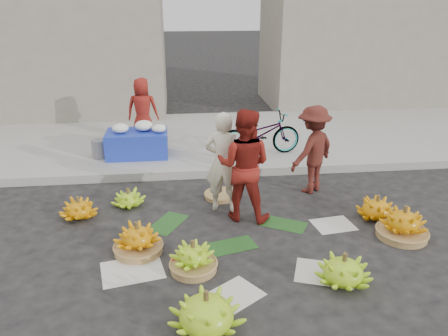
{
  "coord_description": "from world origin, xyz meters",
  "views": [
    {
      "loc": [
        -0.71,
        -4.99,
        2.95
      ],
      "look_at": [
        -0.08,
        0.76,
        0.7
      ],
      "focal_mm": 35.0,
      "sensor_mm": 36.0,
      "label": 1
    }
  ],
  "objects": [
    {
      "name": "banana_bunch_1",
      "position": [
        -0.59,
        -0.67,
        0.16
      ],
      "size": [
        0.57,
        0.57,
        0.39
      ],
      "rotation": [
        0.0,
        0.0,
        0.28
      ],
      "color": "olive",
      "rests_on": "ground"
    },
    {
      "name": "banana_bunch_5",
      "position": [
        2.08,
        0.34,
        0.16
      ],
      "size": [
        0.66,
        0.66,
        0.36
      ],
      "rotation": [
        0.0,
        0.0,
        0.17
      ],
      "color": "orange",
      "rests_on": "ground"
    },
    {
      "name": "newspaper_scatter",
      "position": [
        0.0,
        -0.8,
        0.0
      ],
      "size": [
        3.2,
        1.8,
        0.0
      ],
      "primitive_type": null,
      "color": "silver",
      "rests_on": "ground"
    },
    {
      "name": "building_left",
      "position": [
        -4.0,
        7.2,
        2.0
      ],
      "size": [
        6.0,
        3.0,
        4.0
      ],
      "primitive_type": "cube",
      "color": "gray",
      "rests_on": "sidewalk"
    },
    {
      "name": "flower_vendor",
      "position": [
        -1.42,
        4.09,
        0.79
      ],
      "size": [
        0.68,
        0.47,
        1.33
      ],
      "primitive_type": "imported",
      "rotation": [
        0.0,
        0.0,
        3.06
      ],
      "color": "maroon",
      "rests_on": "sidewalk"
    },
    {
      "name": "basket_spare",
      "position": [
        -0.06,
        1.28,
        0.03
      ],
      "size": [
        0.54,
        0.54,
        0.06
      ],
      "primitive_type": "cylinder",
      "rotation": [
        0.0,
        0.0,
        0.04
      ],
      "color": "olive",
      "rests_on": "ground"
    },
    {
      "name": "ground",
      "position": [
        0.0,
        0.0,
        0.0
      ],
      "size": [
        80.0,
        80.0,
        0.0
      ],
      "primitive_type": "plane",
      "color": "black",
      "rests_on": "ground"
    },
    {
      "name": "curb",
      "position": [
        0.0,
        2.2,
        0.07
      ],
      "size": [
        40.0,
        0.25,
        0.15
      ],
      "primitive_type": "cube",
      "color": "gray",
      "rests_on": "ground"
    },
    {
      "name": "flower_table",
      "position": [
        -1.48,
        3.1,
        0.4
      ],
      "size": [
        1.15,
        0.72,
        0.67
      ],
      "rotation": [
        0.0,
        0.0,
        -0.0
      ],
      "color": "#1A2EAA",
      "rests_on": "sidewalk"
    },
    {
      "name": "banana_bunch_0",
      "position": [
        -1.25,
        -0.21,
        0.18
      ],
      "size": [
        0.66,
        0.66,
        0.42
      ],
      "rotation": [
        0.0,
        0.0,
        0.35
      ],
      "color": "olive",
      "rests_on": "ground"
    },
    {
      "name": "man_striped",
      "position": [
        1.41,
        1.38,
        0.71
      ],
      "size": [
        1.05,
        0.97,
        1.42
      ],
      "primitive_type": "imported",
      "rotation": [
        0.0,
        0.0,
        3.78
      ],
      "color": "maroon",
      "rests_on": "ground"
    },
    {
      "name": "building_right",
      "position": [
        4.5,
        7.7,
        2.5
      ],
      "size": [
        5.0,
        3.0,
        5.0
      ],
      "primitive_type": "cube",
      "color": "gray",
      "rests_on": "sidewalk"
    },
    {
      "name": "banana_leaves",
      "position": [
        -0.1,
        0.2,
        0.0
      ],
      "size": [
        2.0,
        1.0,
        0.0
      ],
      "primitive_type": null,
      "color": "#194717",
      "rests_on": "ground"
    },
    {
      "name": "banana_bunch_7",
      "position": [
        -1.49,
        1.12,
        0.12
      ],
      "size": [
        0.55,
        0.55,
        0.3
      ],
      "rotation": [
        0.0,
        0.0,
        -0.26
      ],
      "color": "#80BF1B",
      "rests_on": "ground"
    },
    {
      "name": "grey_bucket",
      "position": [
        -2.19,
        3.08,
        0.29
      ],
      "size": [
        0.31,
        0.31,
        0.35
      ],
      "primitive_type": "cylinder",
      "color": "slate",
      "rests_on": "sidewalk"
    },
    {
      "name": "vendor_cream",
      "position": [
        -0.08,
        0.86,
        0.75
      ],
      "size": [
        0.63,
        0.5,
        1.49
      ],
      "primitive_type": "imported",
      "rotation": [
        0.0,
        0.0,
        2.85
      ],
      "color": "#F5EBCE",
      "rests_on": "ground"
    },
    {
      "name": "banana_bunch_6",
      "position": [
        -2.17,
        0.83,
        0.14
      ],
      "size": [
        0.63,
        0.63,
        0.33
      ],
      "rotation": [
        0.0,
        0.0,
        -0.29
      ],
      "color": "orange",
      "rests_on": "ground"
    },
    {
      "name": "banana_bunch_3",
      "position": [
        1.04,
        -1.1,
        0.17
      ],
      "size": [
        0.65,
        0.65,
        0.38
      ],
      "rotation": [
        0.0,
        0.0,
        0.07
      ],
      "color": "#80BF1B",
      "rests_on": "ground"
    },
    {
      "name": "banana_bunch_4",
      "position": [
        2.19,
        -0.21,
        0.19
      ],
      "size": [
        0.67,
        0.67,
        0.45
      ],
      "rotation": [
        0.0,
        0.0,
        -0.19
      ],
      "color": "olive",
      "rests_on": "ground"
    },
    {
      "name": "sidewalk",
      "position": [
        0.0,
        4.3,
        0.06
      ],
      "size": [
        40.0,
        4.0,
        0.12
      ],
      "primitive_type": "cube",
      "color": "gray",
      "rests_on": "ground"
    },
    {
      "name": "banana_bunch_2",
      "position": [
        -0.51,
        -1.67,
        0.2
      ],
      "size": [
        0.86,
        0.86,
        0.44
      ],
      "rotation": [
        0.0,
        0.0,
        -0.21
      ],
      "color": "#80BF1B",
      "rests_on": "ground"
    },
    {
      "name": "bicycle",
      "position": [
        0.86,
        2.91,
        0.54
      ],
      "size": [
        0.75,
        1.65,
        0.84
      ],
      "primitive_type": "imported",
      "rotation": [
        0.0,
        0.0,
        1.7
      ],
      "color": "gray",
      "rests_on": "sidewalk"
    },
    {
      "name": "vendor_red",
      "position": [
        0.18,
        0.58,
        0.8
      ],
      "size": [
        0.94,
        0.84,
        1.6
      ],
      "primitive_type": "imported",
      "rotation": [
        0.0,
        0.0,
        2.79
      ],
      "color": "maroon",
      "rests_on": "ground"
    },
    {
      "name": "incense_stack",
      "position": [
        -0.74,
        -0.54,
        0.05
      ],
      "size": [
        0.24,
        0.11,
        0.1
      ],
      "primitive_type": "cube",
      "rotation": [
        0.0,
        0.0,
        0.14
      ],
      "color": "#B41913",
      "rests_on": "ground"
    }
  ]
}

